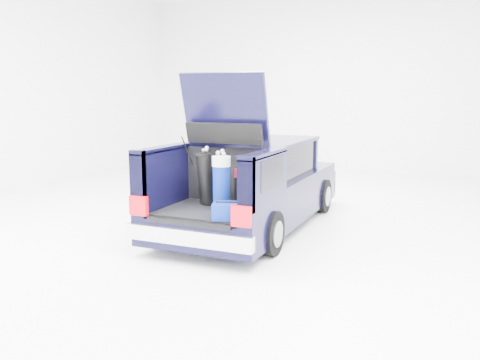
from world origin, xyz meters
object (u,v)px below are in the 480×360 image
at_px(black_golf_bag, 206,179).
at_px(blue_duffel, 231,211).
at_px(car, 254,185).
at_px(blue_golf_bag, 221,183).
at_px(red_suitcase, 249,189).

relative_size(black_golf_bag, blue_duffel, 1.65).
relative_size(car, blue_duffel, 9.15).
bearing_deg(car, blue_golf_bag, -84.71).
xyz_separation_m(car, red_suitcase, (0.46, -1.34, 0.20)).
relative_size(red_suitcase, blue_golf_bag, 0.70).
height_order(black_golf_bag, blue_golf_bag, blue_golf_bag).
distance_m(car, black_golf_bag, 1.41).
bearing_deg(car, blue_duffel, -76.62).
height_order(car, blue_golf_bag, car).
height_order(car, red_suitcase, car).
height_order(car, black_golf_bag, car).
height_order(black_golf_bag, blue_duffel, black_golf_bag).
bearing_deg(blue_duffel, black_golf_bag, 120.13).
bearing_deg(black_golf_bag, blue_golf_bag, -11.39).
bearing_deg(blue_duffel, red_suitcase, 74.98).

